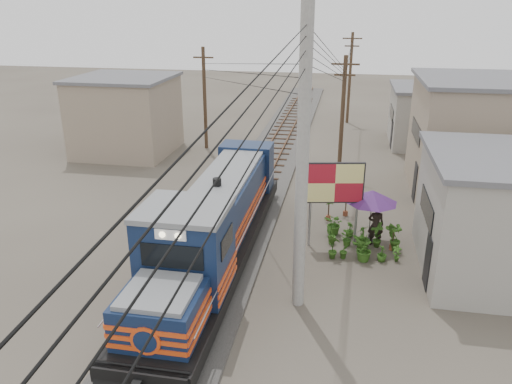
% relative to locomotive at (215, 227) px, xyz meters
% --- Properties ---
extents(ground, '(120.00, 120.00, 0.00)m').
position_rel_locomotive_xyz_m(ground, '(0.00, -1.64, -1.65)').
color(ground, '#473F35').
rests_on(ground, ground).
extents(ballast, '(3.60, 70.00, 0.16)m').
position_rel_locomotive_xyz_m(ballast, '(0.00, 8.36, -1.57)').
color(ballast, '#595651').
rests_on(ballast, ground).
extents(track, '(1.15, 70.00, 0.12)m').
position_rel_locomotive_xyz_m(track, '(0.00, 8.36, -1.39)').
color(track, '#51331E').
rests_on(track, ground).
extents(locomotive, '(2.78, 15.12, 3.75)m').
position_rel_locomotive_xyz_m(locomotive, '(0.00, 0.00, 0.00)').
color(locomotive, black).
rests_on(locomotive, ground).
extents(utility_pole_main, '(0.40, 0.40, 10.00)m').
position_rel_locomotive_xyz_m(utility_pole_main, '(3.50, -2.14, 3.35)').
color(utility_pole_main, '#9E9B93').
rests_on(utility_pole_main, ground).
extents(wooden_pole_mid, '(1.60, 0.24, 7.00)m').
position_rel_locomotive_xyz_m(wooden_pole_mid, '(4.50, 12.36, 2.02)').
color(wooden_pole_mid, '#4C3826').
rests_on(wooden_pole_mid, ground).
extents(wooden_pole_far, '(1.60, 0.24, 7.50)m').
position_rel_locomotive_xyz_m(wooden_pole_far, '(4.80, 26.36, 2.28)').
color(wooden_pole_far, '#4C3826').
rests_on(wooden_pole_far, ground).
extents(wooden_pole_left, '(1.60, 0.24, 7.00)m').
position_rel_locomotive_xyz_m(wooden_pole_left, '(-5.00, 16.36, 2.02)').
color(wooden_pole_left, '#4C3826').
rests_on(wooden_pole_left, ground).
extents(power_lines, '(9.65, 19.00, 3.30)m').
position_rel_locomotive_xyz_m(power_lines, '(-0.14, 6.86, 5.91)').
color(power_lines, black).
rests_on(power_lines, ground).
extents(shophouse_mid, '(8.40, 7.35, 6.20)m').
position_rel_locomotive_xyz_m(shophouse_mid, '(12.50, 10.36, 1.46)').
color(shophouse_mid, gray).
rests_on(shophouse_mid, ground).
extents(shophouse_back, '(6.30, 6.30, 4.20)m').
position_rel_locomotive_xyz_m(shophouse_back, '(11.00, 20.36, 0.46)').
color(shophouse_back, gray).
rests_on(shophouse_back, ground).
extents(shophouse_left, '(6.30, 6.30, 5.20)m').
position_rel_locomotive_xyz_m(shophouse_left, '(-10.00, 14.36, 0.96)').
color(shophouse_left, gray).
rests_on(shophouse_left, ground).
extents(billboard, '(2.38, 0.57, 3.72)m').
position_rel_locomotive_xyz_m(billboard, '(4.47, 2.55, 1.09)').
color(billboard, '#99999E').
rests_on(billboard, ground).
extents(market_umbrella, '(2.67, 2.67, 2.41)m').
position_rel_locomotive_xyz_m(market_umbrella, '(6.04, 3.12, 0.47)').
color(market_umbrella, black).
rests_on(market_umbrella, ground).
extents(vendor, '(0.70, 0.49, 1.85)m').
position_rel_locomotive_xyz_m(vendor, '(6.27, 2.93, -0.73)').
color(vendor, black).
rests_on(vendor, ground).
extents(plant_nursery, '(3.42, 3.33, 1.13)m').
position_rel_locomotive_xyz_m(plant_nursery, '(5.47, 2.39, -1.17)').
color(plant_nursery, '#305F1B').
rests_on(plant_nursery, ground).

